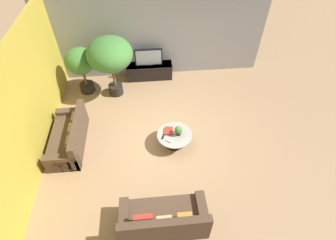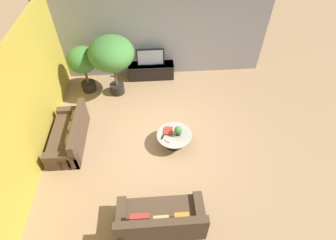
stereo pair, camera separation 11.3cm
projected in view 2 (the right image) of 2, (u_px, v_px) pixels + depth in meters
ground_plane at (164, 138)px, 7.49m from camera, size 24.00×24.00×0.00m
back_wall_stone at (157, 34)px, 8.69m from camera, size 7.40×0.12×3.00m
side_wall_left at (29, 100)px, 6.39m from camera, size 0.12×7.40×3.00m
media_console at (151, 71)px, 9.32m from camera, size 1.62×0.50×0.55m
television at (150, 57)px, 8.92m from camera, size 0.94×0.13×0.60m
coffee_table at (174, 137)px, 7.16m from camera, size 0.96×0.96×0.39m
couch_by_wall at (70, 136)px, 7.19m from camera, size 0.84×1.86×0.84m
couch_near_entry at (161, 220)px, 5.55m from camera, size 1.85×0.84×0.84m
potted_palm_tall at (83, 62)px, 8.24m from camera, size 0.93×0.93×1.60m
potted_palm_corner at (111, 55)px, 7.88m from camera, size 1.39×1.39×2.02m
potted_plant_tabletop at (178, 131)px, 6.96m from camera, size 0.21×0.21×0.28m
book_stack at (169, 131)px, 7.13m from camera, size 0.26×0.30×0.05m
remote_black at (163, 137)px, 7.00m from camera, size 0.10×0.16×0.02m
remote_silver at (168, 141)px, 6.90m from camera, size 0.15×0.13×0.02m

